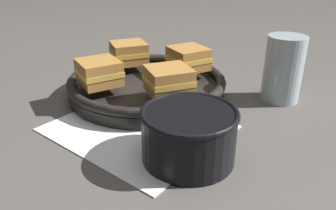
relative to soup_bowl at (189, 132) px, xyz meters
The scene contains 10 objects.
ground_plane 0.10m from the soup_bowl, 121.54° to the left, with size 4.00×4.00×0.00m, color #56514C.
napkin 0.13m from the soup_bowl, 162.99° to the left, with size 0.30×0.26×0.00m.
soup_bowl is the anchor object (origin of this frame).
spoon 0.11m from the soup_bowl, 146.58° to the left, with size 0.17×0.04×0.01m.
skillet 0.24m from the soup_bowl, 137.97° to the left, with size 0.32×0.32×0.04m.
sandwich_near_left 0.34m from the soup_bowl, 140.79° to the left, with size 0.10×0.11×0.05m.
sandwich_near_right 0.25m from the soup_bowl, 160.95° to the left, with size 0.10×0.10×0.05m.
sandwich_far_left 0.15m from the soup_bowl, 131.47° to the left, with size 0.10×0.11×0.05m.
sandwich_far_right 0.28m from the soup_bowl, 117.69° to the left, with size 0.10×0.10×0.05m.
drinking_glass 0.29m from the soup_bowl, 77.57° to the left, with size 0.07×0.07×0.13m.
Camera 1 is at (0.23, -0.44, 0.27)m, focal length 35.00 mm.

